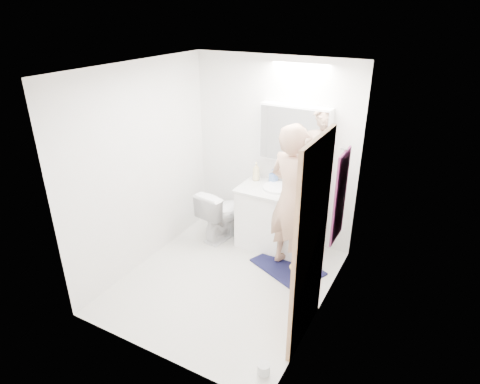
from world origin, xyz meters
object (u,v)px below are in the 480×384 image
Objects in this scene: toilet at (222,213)px; medicine_cabinet at (295,134)px; toothbrush_cup at (295,185)px; soap_bottle_b at (274,176)px; vanity_cabinet at (275,220)px; person at (292,199)px; soap_bottle_a at (256,171)px; toilet_paper_roll at (264,369)px.

medicine_cabinet is at bearing -149.88° from toilet.
toothbrush_cup is at bearing -154.02° from toilet.
soap_bottle_b is at bearing -144.82° from toilet.
medicine_cabinet is 8.89× the size of toothbrush_cup.
person is (0.35, -0.38, 0.54)m from vanity_cabinet.
person is 7.04× the size of soap_bottle_a.
medicine_cabinet reaches higher than toilet.
toothbrush_cup is 0.90× the size of toilet_paper_roll.
person is at bearing -36.67° from soap_bottle_a.
medicine_cabinet is at bearing -45.08° from person.
soap_bottle_b is 1.91× the size of toothbrush_cup.
person is 16.01× the size of toilet_paper_roll.
toilet_paper_roll is at bearing -73.20° from medicine_cabinet.
soap_bottle_a reaches higher than toilet.
medicine_cabinet is at bearing 106.80° from toilet_paper_roll.
toilet is (-0.85, -0.33, -1.14)m from medicine_cabinet.
soap_bottle_a is 2.27× the size of toilet_paper_roll.
vanity_cabinet is 0.74m from toilet.
soap_bottle_b reaches higher than toilet.
toilet is 3.79× the size of soap_bottle_b.
person is at bearing 175.50° from toilet.
soap_bottle_a is at bearing -135.22° from toilet.
medicine_cabinet is 0.64m from soap_bottle_b.
toilet reaches higher than toilet_paper_roll.
soap_bottle_b reaches higher than toothbrush_cup.
person is at bearing -46.90° from vanity_cabinet.
toilet_paper_roll is (0.77, -1.93, -0.34)m from vanity_cabinet.
toilet is 1.25m from person.
person reaches higher than soap_bottle_b.
vanity_cabinet is 9.09× the size of toothbrush_cup.
person is at bearing 105.02° from toilet_paper_roll.
soap_bottle_a is 1.32× the size of soap_bottle_b.
soap_bottle_b reaches higher than toilet_paper_roll.
toilet is at bearing -154.05° from soap_bottle_b.
vanity_cabinet is at bearing -23.33° from person.
soap_bottle_a is 2.53m from toilet_paper_roll.
toilet_paper_roll is at bearing 128.59° from person.
soap_bottle_a is at bearing 157.15° from vanity_cabinet.
toothbrush_cup is at bearing -49.14° from person.
medicine_cabinet reaches higher than toilet_paper_roll.
person is at bearing -72.71° from toothbrush_cup.
soap_bottle_b is 0.31m from toothbrush_cup.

